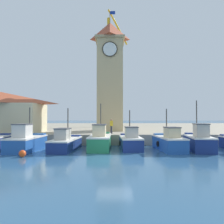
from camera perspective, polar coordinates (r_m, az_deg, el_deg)
ground_plane at (r=15.87m, az=0.80°, el=-12.03°), size 300.00×300.00×0.00m
quay_wharf at (r=42.68m, az=0.35°, el=-4.48°), size 120.00×40.00×1.10m
fishing_boat_left_outer at (r=20.60m, az=-21.40°, el=-7.20°), size 2.39×4.69×3.81m
fishing_boat_left_inner at (r=20.03m, az=-11.95°, el=-7.79°), size 2.27×5.10×3.75m
fishing_boat_mid_left at (r=20.17m, az=-3.02°, el=-7.41°), size 2.05×5.10×4.22m
fishing_boat_center at (r=20.28m, az=4.93°, el=-7.60°), size 2.02×4.51×3.59m
fishing_boat_mid_right at (r=20.08m, az=14.75°, el=-7.56°), size 2.18×4.75×3.69m
fishing_boat_right_inner at (r=20.84m, az=21.82°, el=-7.07°), size 2.29×4.77×4.45m
clock_tower at (r=29.77m, az=-0.44°, el=9.95°), size 3.84×3.84×16.21m
warehouse_left at (r=28.89m, az=-27.08°, el=0.07°), size 9.95×5.63×4.81m
port_crane_near at (r=41.64m, az=-0.63°, el=7.76°), size 5.18×7.99×22.32m
mooring_buoy at (r=17.59m, az=-22.27°, el=-10.02°), size 0.52×0.52×0.52m
dock_worker_near_tower at (r=24.04m, az=-0.05°, el=-3.68°), size 0.34×0.22×1.62m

